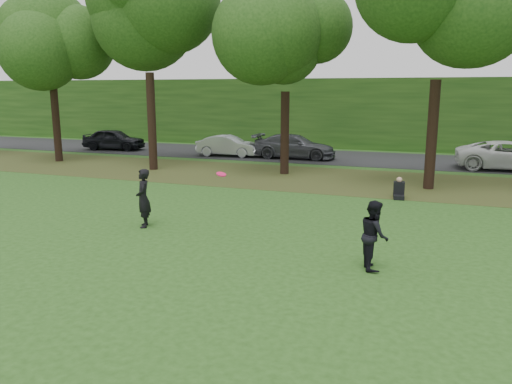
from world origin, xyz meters
TOP-DOWN VIEW (x-y plane):
  - ground at (0.00, 0.00)m, footprint 120.00×120.00m
  - leaf_litter at (0.00, 13.00)m, footprint 60.00×7.00m
  - street at (0.00, 21.00)m, footprint 70.00×7.00m
  - far_hedge at (0.00, 27.00)m, footprint 70.00×3.00m
  - player_left at (-4.19, 2.79)m, footprint 0.71×0.80m
  - player_right at (2.99, 1.48)m, footprint 0.84×0.96m
  - parked_cars at (0.40, 19.33)m, footprint 37.99×2.94m
  - frisbee at (-1.18, 1.99)m, footprint 0.34×0.35m
  - seated_person at (2.94, 9.91)m, footprint 0.49×0.77m
  - tree_line at (-0.34, 12.94)m, footprint 55.30×7.90m

SIDE VIEW (x-z plane):
  - ground at x=0.00m, z-range 0.00..0.00m
  - leaf_litter at x=0.00m, z-range 0.00..0.01m
  - street at x=0.00m, z-range 0.00..0.02m
  - seated_person at x=2.94m, z-range -0.10..0.73m
  - parked_cars at x=0.40m, z-range 0.00..1.51m
  - player_right at x=2.99m, z-range 0.00..1.67m
  - player_left at x=-4.19m, z-range 0.00..1.83m
  - frisbee at x=-1.18m, z-range 1.90..2.04m
  - far_hedge at x=0.00m, z-range 0.00..5.00m
  - tree_line at x=-0.34m, z-range 1.69..14.00m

